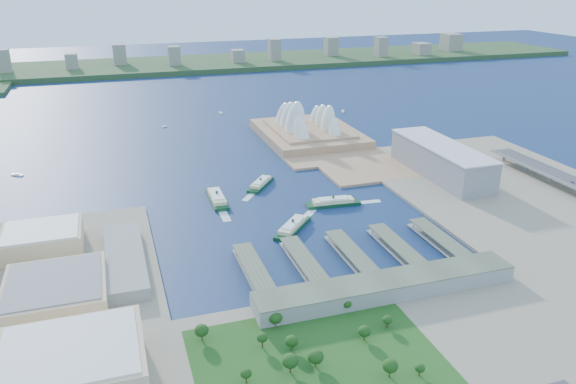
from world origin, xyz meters
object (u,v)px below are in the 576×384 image
object	(u,v)px
ferry_a	(217,196)
ferry_d	(333,200)
opera_house	(309,117)
ferry_b	(261,182)
ferry_c	(293,225)
toaster_building	(441,160)
car_c	(573,182)

from	to	relation	value
ferry_a	ferry_d	world-z (taller)	ferry_a
ferry_a	ferry_d	xyz separation A→B (m)	(111.02, -48.37, -0.25)
opera_house	ferry_b	xyz separation A→B (m)	(-116.43, -164.00, -27.21)
ferry_b	ferry_c	bearing A→B (deg)	-54.12
toaster_building	ferry_c	size ratio (longest dim) A/B	2.77
opera_house	ferry_a	world-z (taller)	opera_house
ferry_a	car_c	xyz separation A→B (m)	(362.66, -103.07, 9.94)
ferry_b	car_c	world-z (taller)	car_c
ferry_d	car_c	xyz separation A→B (m)	(251.64, -54.71, 10.19)
opera_house	ferry_d	distance (m)	249.74
ferry_a	ferry_d	distance (m)	121.10
opera_house	car_c	world-z (taller)	opera_house
ferry_c	car_c	distance (m)	310.08
opera_house	ferry_c	xyz separation A→B (m)	(-118.69, -283.72, -26.70)
ferry_a	ferry_b	size ratio (longest dim) A/B	1.16
ferry_c	ferry_d	world-z (taller)	same
ferry_c	opera_house	bearing A→B (deg)	-70.76
toaster_building	ferry_d	xyz separation A→B (m)	(-150.64, -40.79, -15.20)
ferry_a	ferry_b	distance (m)	62.12
ferry_a	ferry_d	size ratio (longest dim) A/B	1.05
ferry_b	car_c	xyz separation A→B (m)	(307.43, -131.50, 10.70)
ferry_b	ferry_d	distance (m)	94.92
ferry_c	car_c	size ratio (longest dim) A/B	12.76
opera_house	ferry_b	size ratio (longest dim) A/B	3.55
toaster_building	ferry_a	size ratio (longest dim) A/B	2.64
opera_house	toaster_building	distance (m)	219.62
toaster_building	ferry_a	distance (m)	262.20
opera_house	ferry_c	size ratio (longest dim) A/B	3.21
ferry_b	ferry_c	xyz separation A→B (m)	(-2.26, -119.72, 0.51)
ferry_d	car_c	world-z (taller)	car_c
toaster_building	ferry_c	distance (m)	225.37
ferry_d	car_c	distance (m)	257.72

